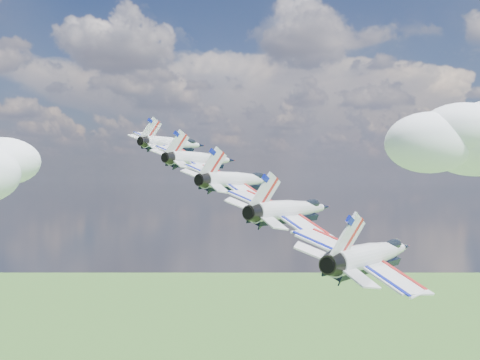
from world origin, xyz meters
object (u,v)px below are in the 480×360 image
(jet_1, at_px, (202,159))
(jet_4, at_px, (374,254))
(jet_2, at_px, (240,180))
(jet_3, at_px, (293,209))
(jet_0, at_px, (175,144))

(jet_1, height_order, jet_4, jet_1)
(jet_2, relative_size, jet_3, 1.00)
(jet_2, height_order, jet_4, jet_2)
(jet_1, distance_m, jet_4, 38.40)
(jet_0, distance_m, jet_4, 51.20)
(jet_0, bearing_deg, jet_2, -30.21)
(jet_0, height_order, jet_2, jet_0)
(jet_1, bearing_deg, jet_4, -30.21)
(jet_4, bearing_deg, jet_1, 149.79)
(jet_1, height_order, jet_3, jet_1)
(jet_2, height_order, jet_3, jet_2)
(jet_0, distance_m, jet_3, 38.40)
(jet_0, xyz_separation_m, jet_4, (33.46, -37.18, -10.92))
(jet_0, relative_size, jet_2, 1.00)
(jet_0, height_order, jet_1, jet_0)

